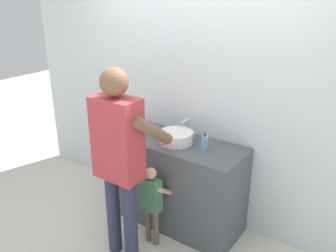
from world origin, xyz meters
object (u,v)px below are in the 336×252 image
(child_toddler, at_px, (152,199))
(adult_parent, at_px, (119,150))
(soap_bottle, at_px, (204,143))
(toothbrush_cup, at_px, (147,128))

(child_toddler, xyz_separation_m, adult_parent, (-0.12, -0.25, 0.55))
(child_toddler, bearing_deg, adult_parent, -115.89)
(soap_bottle, bearing_deg, child_toddler, -126.94)
(toothbrush_cup, relative_size, adult_parent, 0.12)
(soap_bottle, height_order, adult_parent, adult_parent)
(toothbrush_cup, distance_m, adult_parent, 0.72)
(toothbrush_cup, distance_m, soap_bottle, 0.67)
(adult_parent, bearing_deg, child_toddler, 64.11)
(toothbrush_cup, xyz_separation_m, adult_parent, (0.25, -0.67, 0.08))
(child_toddler, bearing_deg, toothbrush_cup, 132.05)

